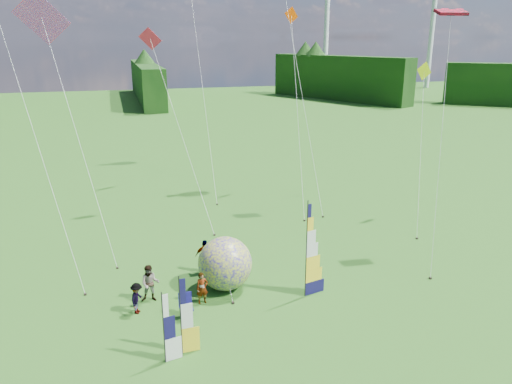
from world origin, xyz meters
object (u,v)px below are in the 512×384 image
object	(u,v)px
bol_inflatable	(225,264)
spectator_b	(150,283)
feather_banner_main	(306,252)
spectator_d	(205,256)
kite_whale	(300,71)
side_banner_far	(164,329)
spectator_a	(202,288)
side_banner_left	(181,317)
spectator_c	(137,298)
camp_chair	(186,307)

from	to	relation	value
bol_inflatable	spectator_b	xyz separation A→B (m)	(-3.75, -0.25, -0.44)
feather_banner_main	spectator_d	world-z (taller)	feather_banner_main
feather_banner_main	kite_whale	distance (m)	18.21
feather_banner_main	spectator_d	xyz separation A→B (m)	(-4.22, 3.99, -1.47)
side_banner_far	spectator_a	xyz separation A→B (m)	(2.21, 4.14, -0.69)
side_banner_left	spectator_a	size ratio (longest dim) A/B	2.11
bol_inflatable	side_banner_far	bearing A→B (deg)	-124.21
side_banner_far	spectator_c	distance (m)	4.23
spectator_a	side_banner_far	bearing A→B (deg)	-124.71
bol_inflatable	spectator_a	world-z (taller)	bol_inflatable
feather_banner_main	spectator_c	world-z (taller)	feather_banner_main
feather_banner_main	spectator_a	distance (m)	5.28
side_banner_far	spectator_d	distance (m)	7.97
spectator_b	camp_chair	distance (m)	2.51
spectator_b	spectator_c	distance (m)	1.19
spectator_d	side_banner_far	bearing A→B (deg)	90.65
bol_inflatable	spectator_c	size ratio (longest dim) A/B	1.82
spectator_c	bol_inflatable	bearing A→B (deg)	-52.22
feather_banner_main	spectator_a	xyz separation A→B (m)	(-4.98, 0.75, -1.61)
camp_chair	spectator_a	bearing A→B (deg)	50.94
spectator_a	spectator_d	xyz separation A→B (m)	(0.75, 3.24, 0.14)
side_banner_far	spectator_b	bearing A→B (deg)	80.23
spectator_d	spectator_c	bearing A→B (deg)	63.54
side_banner_left	camp_chair	size ratio (longest dim) A/B	2.89
camp_chair	kite_whale	xyz separation A→B (m)	(11.36, 16.13, 9.17)
bol_inflatable	spectator_d	xyz separation A→B (m)	(-0.63, 2.09, -0.44)
kite_whale	side_banner_left	bearing A→B (deg)	-104.69
feather_banner_main	kite_whale	bearing A→B (deg)	57.43
bol_inflatable	kite_whale	distance (m)	18.54
spectator_c	spectator_d	bearing A→B (deg)	-26.49
side_banner_far	feather_banner_main	bearing A→B (deg)	13.77
side_banner_far	spectator_d	world-z (taller)	side_banner_far
spectator_c	kite_whale	world-z (taller)	kite_whale
bol_inflatable	kite_whale	size ratio (longest dim) A/B	0.14
spectator_a	camp_chair	size ratio (longest dim) A/B	1.37
side_banner_far	spectator_d	size ratio (longest dim) A/B	1.60
spectator_c	camp_chair	distance (m)	2.37
side_banner_left	bol_inflatable	world-z (taller)	side_banner_left
bol_inflatable	camp_chair	distance (m)	3.35
bol_inflatable	spectator_d	bearing A→B (deg)	106.83
bol_inflatable	spectator_a	distance (m)	1.89
spectator_c	side_banner_left	bearing A→B (deg)	-134.66
camp_chair	kite_whale	world-z (taller)	kite_whale
spectator_b	camp_chair	bearing A→B (deg)	-45.63
spectator_a	spectator_d	size ratio (longest dim) A/B	0.85
side_banner_left	camp_chair	world-z (taller)	side_banner_left
side_banner_left	kite_whale	bearing A→B (deg)	55.45
spectator_a	spectator_b	size ratio (longest dim) A/B	0.85
spectator_d	kite_whale	size ratio (longest dim) A/B	0.09
side_banner_far	kite_whale	distance (m)	24.37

